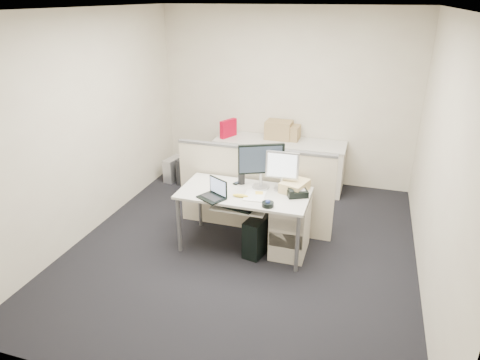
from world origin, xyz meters
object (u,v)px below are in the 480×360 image
(desk, at_px, (244,197))
(laptop, at_px, (211,190))
(desk_phone, at_px, (297,193))
(monitor_main, at_px, (261,166))

(desk, bearing_deg, laptop, -136.97)
(laptop, bearing_deg, desk, 72.28)
(desk, relative_size, desk_phone, 6.62)
(desk, xyz_separation_m, laptop, (-0.30, -0.28, 0.17))
(desk, xyz_separation_m, desk_phone, (0.60, 0.08, 0.10))
(monitor_main, height_order, laptop, monitor_main)
(laptop, relative_size, desk_phone, 1.27)
(monitor_main, relative_size, laptop, 1.87)
(desk, distance_m, desk_phone, 0.61)
(desk, height_order, desk_phone, desk_phone)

